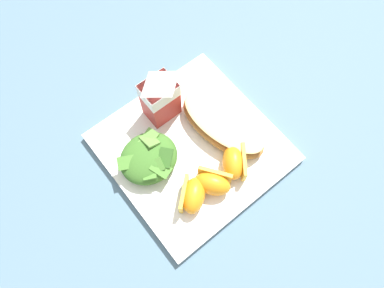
{
  "coord_description": "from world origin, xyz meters",
  "views": [
    {
      "loc": [
        -0.14,
        -0.18,
        0.59
      ],
      "look_at": [
        0.0,
        0.0,
        0.03
      ],
      "focal_mm": 32.99,
      "sensor_mm": 36.0,
      "label": 1
    }
  ],
  "objects_px": {
    "green_salad_pile": "(149,158)",
    "orange_wedge_middle": "(213,183)",
    "orange_wedge_rear": "(235,162)",
    "milk_carton": "(162,94)",
    "orange_wedge_front": "(193,195)",
    "white_plate": "(192,148)",
    "cheesy_pizza_bread": "(223,124)"
  },
  "relations": [
    {
      "from": "green_salad_pile",
      "to": "milk_carton",
      "type": "relative_size",
      "value": 0.93
    },
    {
      "from": "orange_wedge_middle",
      "to": "orange_wedge_front",
      "type": "bearing_deg",
      "value": 173.44
    },
    {
      "from": "green_salad_pile",
      "to": "orange_wedge_middle",
      "type": "relative_size",
      "value": 1.47
    },
    {
      "from": "cheesy_pizza_bread",
      "to": "milk_carton",
      "type": "xyz_separation_m",
      "value": [
        -0.06,
        0.09,
        0.04
      ]
    },
    {
      "from": "orange_wedge_front",
      "to": "orange_wedge_rear",
      "type": "height_order",
      "value": "same"
    },
    {
      "from": "milk_carton",
      "to": "orange_wedge_middle",
      "type": "xyz_separation_m",
      "value": [
        -0.02,
        -0.16,
        -0.04
      ]
    },
    {
      "from": "green_salad_pile",
      "to": "orange_wedge_rear",
      "type": "xyz_separation_m",
      "value": [
        0.11,
        -0.1,
        -0.0
      ]
    },
    {
      "from": "orange_wedge_middle",
      "to": "orange_wedge_rear",
      "type": "bearing_deg",
      "value": 4.72
    },
    {
      "from": "white_plate",
      "to": "cheesy_pizza_bread",
      "type": "relative_size",
      "value": 1.54
    },
    {
      "from": "cheesy_pizza_bread",
      "to": "orange_wedge_rear",
      "type": "distance_m",
      "value": 0.07
    },
    {
      "from": "cheesy_pizza_bread",
      "to": "green_salad_pile",
      "type": "xyz_separation_m",
      "value": [
        -0.14,
        0.03,
        0.0
      ]
    },
    {
      "from": "orange_wedge_middle",
      "to": "orange_wedge_rear",
      "type": "distance_m",
      "value": 0.05
    },
    {
      "from": "orange_wedge_front",
      "to": "orange_wedge_middle",
      "type": "xyz_separation_m",
      "value": [
        0.04,
        -0.0,
        0.0
      ]
    },
    {
      "from": "cheesy_pizza_bread",
      "to": "orange_wedge_rear",
      "type": "height_order",
      "value": "orange_wedge_rear"
    },
    {
      "from": "orange_wedge_front",
      "to": "orange_wedge_middle",
      "type": "bearing_deg",
      "value": -6.56
    },
    {
      "from": "cheesy_pizza_bread",
      "to": "green_salad_pile",
      "type": "relative_size",
      "value": 1.78
    },
    {
      "from": "cheesy_pizza_bread",
      "to": "green_salad_pile",
      "type": "height_order",
      "value": "green_salad_pile"
    },
    {
      "from": "green_salad_pile",
      "to": "orange_wedge_front",
      "type": "bearing_deg",
      "value": -79.52
    },
    {
      "from": "green_salad_pile",
      "to": "orange_wedge_rear",
      "type": "relative_size",
      "value": 1.47
    },
    {
      "from": "orange_wedge_rear",
      "to": "milk_carton",
      "type": "bearing_deg",
      "value": 99.82
    },
    {
      "from": "white_plate",
      "to": "orange_wedge_middle",
      "type": "xyz_separation_m",
      "value": [
        -0.02,
        -0.08,
        0.03
      ]
    },
    {
      "from": "milk_carton",
      "to": "cheesy_pizza_bread",
      "type": "bearing_deg",
      "value": -58.07
    },
    {
      "from": "white_plate",
      "to": "cheesy_pizza_bread",
      "type": "bearing_deg",
      "value": -6.67
    },
    {
      "from": "green_salad_pile",
      "to": "orange_wedge_middle",
      "type": "distance_m",
      "value": 0.11
    },
    {
      "from": "white_plate",
      "to": "orange_wedge_rear",
      "type": "bearing_deg",
      "value": -66.26
    },
    {
      "from": "milk_carton",
      "to": "green_salad_pile",
      "type": "bearing_deg",
      "value": -140.92
    },
    {
      "from": "milk_carton",
      "to": "orange_wedge_rear",
      "type": "height_order",
      "value": "milk_carton"
    },
    {
      "from": "white_plate",
      "to": "orange_wedge_rear",
      "type": "relative_size",
      "value": 4.02
    },
    {
      "from": "green_salad_pile",
      "to": "milk_carton",
      "type": "bearing_deg",
      "value": 39.08
    },
    {
      "from": "milk_carton",
      "to": "orange_wedge_rear",
      "type": "bearing_deg",
      "value": -80.18
    },
    {
      "from": "orange_wedge_middle",
      "to": "milk_carton",
      "type": "bearing_deg",
      "value": 81.84
    },
    {
      "from": "milk_carton",
      "to": "orange_wedge_rear",
      "type": "distance_m",
      "value": 0.17
    }
  ]
}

